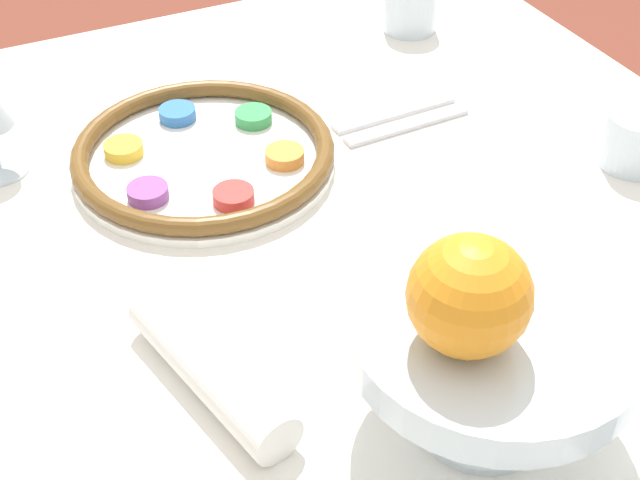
# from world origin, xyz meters

# --- Properties ---
(seder_plate) EXTENTS (0.29, 0.29, 0.03)m
(seder_plate) POSITION_xyz_m (-0.29, -0.04, 0.79)
(seder_plate) COLOR white
(seder_plate) RESTS_ON dining_table
(fruit_stand) EXTENTS (0.22, 0.22, 0.11)m
(fruit_stand) POSITION_xyz_m (0.14, 0.04, 0.86)
(fruit_stand) COLOR silver
(fruit_stand) RESTS_ON dining_table
(orange_fruit) EXTENTS (0.09, 0.09, 0.09)m
(orange_fruit) POSITION_xyz_m (0.15, 0.01, 0.93)
(orange_fruit) COLOR orange
(orange_fruit) RESTS_ON fruit_stand
(napkin_roll) EXTENTS (0.20, 0.09, 0.05)m
(napkin_roll) POSITION_xyz_m (0.02, -0.14, 0.79)
(napkin_roll) COLOR white
(napkin_roll) RESTS_ON dining_table
(cup_mid) EXTENTS (0.07, 0.07, 0.06)m
(cup_mid) POSITION_xyz_m (-0.48, 0.34, 0.80)
(cup_mid) COLOR silver
(cup_mid) RESTS_ON dining_table
(cup_far) EXTENTS (0.07, 0.07, 0.06)m
(cup_far) POSITION_xyz_m (-0.09, 0.40, 0.80)
(cup_far) COLOR silver
(cup_far) RESTS_ON dining_table
(fork_left) EXTENTS (0.02, 0.16, 0.01)m
(fork_left) POSITION_xyz_m (-0.29, 0.21, 0.77)
(fork_left) COLOR silver
(fork_left) RESTS_ON dining_table
(fork_right) EXTENTS (0.03, 0.16, 0.01)m
(fork_right) POSITION_xyz_m (-0.26, 0.21, 0.77)
(fork_right) COLOR silver
(fork_right) RESTS_ON dining_table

